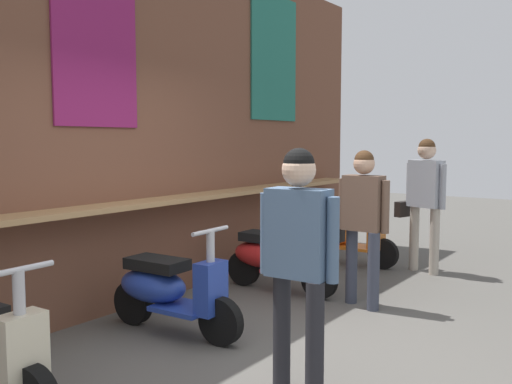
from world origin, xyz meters
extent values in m
plane|color=#56544F|center=(0.00, 0.00, 0.00)|extent=(27.40, 27.40, 0.00)
cube|color=brown|center=(0.00, 2.02, 1.92)|extent=(9.78, 0.25, 3.83)
cube|color=#A87F51|center=(0.00, 1.72, 1.08)|extent=(8.81, 0.36, 0.05)
cube|color=#841E56|center=(-0.06, 1.89, 2.65)|extent=(0.94, 0.02, 1.66)
cube|color=#236B5B|center=(2.90, 1.89, 2.79)|extent=(1.05, 0.02, 1.66)
cube|color=beige|center=(-1.69, 0.60, 0.47)|extent=(0.28, 0.17, 0.44)
cylinder|color=#B7B7BC|center=(-1.69, 0.60, 0.60)|extent=(0.07, 0.07, 0.70)
cylinder|color=#B7B7BC|center=(-1.69, 0.60, 0.95)|extent=(0.46, 0.05, 0.04)
ellipsoid|color=#233D9E|center=(-0.01, 1.25, 0.40)|extent=(0.42, 0.72, 0.30)
cube|color=black|center=(0.00, 1.20, 0.60)|extent=(0.33, 0.56, 0.10)
cube|color=#233D9E|center=(0.01, 0.90, 0.25)|extent=(0.41, 0.52, 0.04)
cube|color=#233D9E|center=(0.03, 0.60, 0.47)|extent=(0.29, 0.17, 0.44)
cylinder|color=#B7B7BC|center=(0.03, 0.60, 0.60)|extent=(0.07, 0.07, 0.70)
cylinder|color=#B7B7BC|center=(0.03, 0.60, 0.95)|extent=(0.46, 0.06, 0.04)
cylinder|color=black|center=(0.03, 0.50, 0.20)|extent=(0.12, 0.40, 0.40)
cylinder|color=black|center=(-0.02, 1.50, 0.20)|extent=(0.12, 0.40, 0.40)
ellipsoid|color=red|center=(1.69, 1.25, 0.40)|extent=(0.39, 0.70, 0.30)
cube|color=black|center=(1.69, 1.20, 0.60)|extent=(0.31, 0.55, 0.10)
cube|color=red|center=(1.69, 0.90, 0.25)|extent=(0.39, 0.50, 0.04)
cube|color=red|center=(1.70, 0.60, 0.47)|extent=(0.28, 0.16, 0.44)
cylinder|color=#B7B7BC|center=(1.70, 0.60, 0.60)|extent=(0.07, 0.07, 0.70)
cylinder|color=#B7B7BC|center=(1.70, 0.60, 0.95)|extent=(0.46, 0.04, 0.04)
cylinder|color=black|center=(1.70, 0.50, 0.20)|extent=(0.10, 0.40, 0.40)
cylinder|color=black|center=(1.69, 1.50, 0.20)|extent=(0.10, 0.40, 0.40)
ellipsoid|color=orange|center=(3.40, 1.25, 0.40)|extent=(0.40, 0.71, 0.30)
cube|color=black|center=(3.40, 1.20, 0.60)|extent=(0.31, 0.56, 0.10)
cube|color=orange|center=(3.41, 0.90, 0.25)|extent=(0.39, 0.51, 0.04)
cube|color=orange|center=(3.42, 0.60, 0.47)|extent=(0.28, 0.17, 0.44)
cylinder|color=#B7B7BC|center=(3.42, 0.60, 0.60)|extent=(0.07, 0.07, 0.70)
cylinder|color=#B7B7BC|center=(3.42, 0.60, 0.95)|extent=(0.46, 0.05, 0.04)
cylinder|color=black|center=(3.42, 0.50, 0.20)|extent=(0.11, 0.40, 0.40)
cylinder|color=black|center=(3.39, 1.50, 0.20)|extent=(0.11, 0.40, 0.40)
cylinder|color=#ADA393|center=(3.50, -0.15, 0.42)|extent=(0.12, 0.12, 0.84)
cylinder|color=#ADA393|center=(3.60, 0.15, 0.42)|extent=(0.12, 0.12, 0.84)
cube|color=#999EA8|center=(3.55, 0.00, 1.14)|extent=(0.32, 0.46, 0.60)
sphere|color=beige|center=(3.55, 0.00, 1.57)|extent=(0.23, 0.23, 0.23)
sphere|color=#472D19|center=(3.55, 0.00, 1.61)|extent=(0.21, 0.21, 0.21)
cylinder|color=#999EA8|center=(3.47, -0.24, 1.12)|extent=(0.08, 0.08, 0.56)
cylinder|color=#999EA8|center=(3.62, 0.24, 1.12)|extent=(0.08, 0.08, 0.56)
cube|color=black|center=(3.63, 0.31, 0.79)|extent=(0.28, 0.17, 0.20)
cylinder|color=#232328|center=(-0.36, -0.35, 0.41)|extent=(0.12, 0.12, 0.81)
cylinder|color=#232328|center=(-0.45, -0.66, 0.41)|extent=(0.12, 0.12, 0.81)
cube|color=slate|center=(-0.41, -0.51, 1.10)|extent=(0.22, 0.42, 0.57)
sphere|color=beige|center=(-0.41, -0.51, 1.51)|extent=(0.22, 0.22, 0.22)
sphere|color=black|center=(-0.41, -0.51, 1.55)|extent=(0.20, 0.20, 0.20)
cylinder|color=slate|center=(-0.42, -0.26, 1.08)|extent=(0.08, 0.08, 0.54)
cylinder|color=slate|center=(-0.39, -0.75, 1.08)|extent=(0.08, 0.08, 0.54)
cylinder|color=#383D4C|center=(1.66, -0.13, 0.39)|extent=(0.12, 0.12, 0.79)
cylinder|color=#383D4C|center=(1.77, 0.16, 0.39)|extent=(0.12, 0.12, 0.79)
cube|color=brown|center=(1.71, 0.01, 1.06)|extent=(0.21, 0.40, 0.56)
sphere|color=tan|center=(1.71, 0.01, 1.46)|extent=(0.21, 0.21, 0.21)
sphere|color=#472D19|center=(1.71, 0.01, 1.50)|extent=(0.20, 0.20, 0.20)
cylinder|color=brown|center=(1.71, -0.22, 1.04)|extent=(0.08, 0.08, 0.52)
cylinder|color=brown|center=(1.72, 0.25, 1.04)|extent=(0.08, 0.08, 0.52)
cube|color=black|center=(1.70, 0.32, 0.73)|extent=(0.26, 0.11, 0.20)
camera|label=1|loc=(-3.45, -2.35, 1.69)|focal=39.16mm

